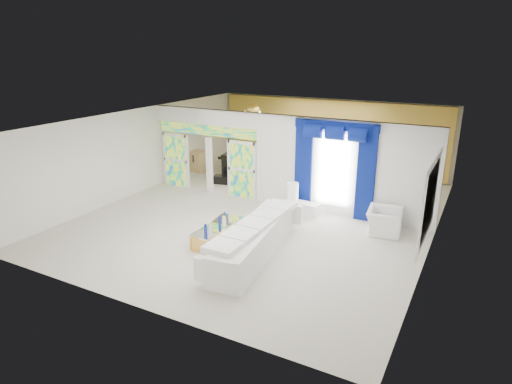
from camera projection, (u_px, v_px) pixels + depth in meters
The scene contains 22 objects.
floor at pixel (265, 213), 14.07m from camera, with size 12.00×12.00×0.00m, color #B7AF9E.
dividing_wall at pixel (343, 169), 13.47m from camera, with size 5.70×0.18×3.00m, color white.
dividing_header at pixel (206, 117), 15.31m from camera, with size 4.30×0.18×0.55m, color white.
stained_panel_left at pixel (176, 160), 16.50m from camera, with size 0.95×0.04×2.00m, color #994C3F.
stained_panel_right at pixel (242, 170), 15.22m from camera, with size 0.95×0.04×2.00m, color #994C3F.
stained_transom at pixel (206, 130), 15.47m from camera, with size 4.00×0.05×0.35m, color #994C3F.
window_pane at pixel (334, 170), 13.52m from camera, with size 1.00×0.02×2.30m, color white.
blue_drape_left at pixel (303, 168), 13.95m from camera, with size 0.55×0.10×2.80m, color #030D47.
blue_drape_right at pixel (366, 176), 13.06m from camera, with size 0.55×0.10×2.80m, color #030D47.
blue_pelmet at pixel (336, 126), 13.06m from camera, with size 2.60×0.12×0.25m, color #030D47.
wall_mirror at pixel (431, 201), 10.54m from camera, with size 0.04×2.70×1.90m, color white.
gold_curtains at pixel (329, 135), 18.53m from camera, with size 9.70×0.12×2.90m, color #B7892B.
white_sofa at pixel (256, 241), 11.14m from camera, with size 0.87×4.07×0.78m, color white.
coffee_table at pixel (218, 233), 12.05m from camera, with size 0.61×1.82×0.40m, color gold.
console_table at pixel (301, 208), 13.93m from camera, with size 1.20×0.38×0.40m, color white.
table_lamp at pixel (293, 192), 13.91m from camera, with size 0.36×0.36×0.58m, color white.
armchair at pixel (384, 221), 12.49m from camera, with size 1.06×0.93×0.69m, color white.
grand_piano at pixel (246, 162), 18.22m from camera, with size 1.45×1.90×0.96m, color black.
piano_bench at pixel (226, 180), 16.99m from camera, with size 0.92×0.36×0.31m, color black.
tv_console at pixel (199, 161), 18.58m from camera, with size 0.60×0.55×0.88m, color #A77653.
chandelier at pixel (253, 111), 17.10m from camera, with size 0.60×0.60×0.60m, color gold.
decanters at pixel (216, 224), 11.91m from camera, with size 0.21×1.15×0.25m.
Camera 1 is at (5.91, -11.73, 5.08)m, focal length 30.88 mm.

